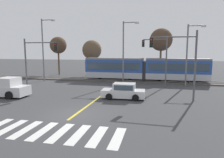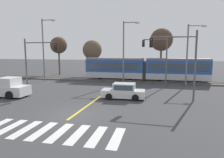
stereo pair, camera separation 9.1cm
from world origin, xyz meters
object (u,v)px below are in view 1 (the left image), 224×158
at_px(traffic_light_mid_right, 180,55).
at_px(street_lamp_centre, 125,49).
at_px(bare_tree_west, 92,50).
at_px(bare_tree_east, 161,40).
at_px(bare_tree_far_west, 58,45).
at_px(street_lamp_west, 44,47).
at_px(street_lamp_east, 189,52).
at_px(traffic_light_far_right, 158,54).
at_px(light_rail_tram, 145,68).
at_px(traffic_light_mid_left, 36,57).
at_px(sedan_crossing, 123,92).
at_px(pickup_truck, 3,88).

height_order(traffic_light_mid_right, street_lamp_centre, street_lamp_centre).
height_order(bare_tree_west, bare_tree_east, bare_tree_east).
bearing_deg(bare_tree_far_west, street_lamp_west, -74.59).
distance_m(street_lamp_east, bare_tree_east, 8.10).
bearing_deg(traffic_light_far_right, street_lamp_west, 176.66).
bearing_deg(street_lamp_west, bare_tree_east, 21.40).
xyz_separation_m(street_lamp_east, bare_tree_east, (-3.56, 7.01, 1.94)).
height_order(traffic_light_far_right, traffic_light_mid_right, traffic_light_far_right).
height_order(traffic_light_mid_right, street_lamp_west, street_lamp_west).
distance_m(street_lamp_centre, bare_tree_west, 10.09).
bearing_deg(light_rail_tram, street_lamp_east, -29.41).
bearing_deg(bare_tree_west, traffic_light_mid_left, -95.36).
xyz_separation_m(light_rail_tram, street_lamp_east, (5.87, -3.31, 2.56)).
bearing_deg(bare_tree_west, street_lamp_centre, -42.77).
relative_size(sedan_crossing, traffic_light_mid_right, 0.66).
bearing_deg(street_lamp_east, traffic_light_far_right, -166.83).
bearing_deg(street_lamp_east, traffic_light_mid_right, -102.20).
distance_m(traffic_light_mid_right, traffic_light_mid_left, 15.62).
xyz_separation_m(street_lamp_west, street_lamp_east, (21.14, -0.12, -0.79)).
distance_m(light_rail_tram, street_lamp_east, 7.20).
height_order(street_lamp_west, street_lamp_east, street_lamp_west).
height_order(traffic_light_far_right, street_lamp_centre, street_lamp_centre).
relative_size(bare_tree_far_west, bare_tree_west, 1.13).
xyz_separation_m(street_lamp_west, bare_tree_far_west, (-2.47, 8.95, 0.48)).
height_order(pickup_truck, traffic_light_mid_left, traffic_light_mid_left).
xyz_separation_m(sedan_crossing, street_lamp_east, (6.92, 8.75, 3.91)).
height_order(light_rail_tram, street_lamp_west, street_lamp_west).
bearing_deg(bare_tree_east, bare_tree_west, 177.28).
bearing_deg(traffic_light_mid_left, pickup_truck, -116.43).
relative_size(pickup_truck, bare_tree_east, 0.65).
xyz_separation_m(pickup_truck, bare_tree_far_west, (-4.55, 19.88, 5.03)).
height_order(sedan_crossing, traffic_light_mid_right, traffic_light_mid_right).
relative_size(light_rail_tram, street_lamp_west, 1.93).
bearing_deg(pickup_truck, sedan_crossing, 9.63).
bearing_deg(street_lamp_west, traffic_light_far_right, -3.34).
height_order(sedan_crossing, pickup_truck, pickup_truck).
xyz_separation_m(traffic_light_mid_right, bare_tree_east, (-1.79, 15.20, 2.30)).
bearing_deg(sedan_crossing, light_rail_tram, 85.00).
distance_m(traffic_light_mid_left, street_lamp_centre, 12.07).
bearing_deg(bare_tree_far_west, bare_tree_east, -5.86).
bearing_deg(bare_tree_east, street_lamp_east, -63.11).
bearing_deg(traffic_light_far_right, bare_tree_far_west, 153.31).
relative_size(street_lamp_east, bare_tree_west, 1.20).
height_order(street_lamp_west, bare_tree_west, street_lamp_west).
relative_size(sedan_crossing, bare_tree_far_west, 0.57).
bearing_deg(traffic_light_far_right, light_rail_tram, 116.23).
distance_m(sedan_crossing, traffic_light_far_right, 9.19).
bearing_deg(bare_tree_west, traffic_light_mid_right, -48.06).
height_order(pickup_truck, street_lamp_east, street_lamp_east).
xyz_separation_m(light_rail_tram, street_lamp_west, (-15.27, -3.18, 3.34)).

